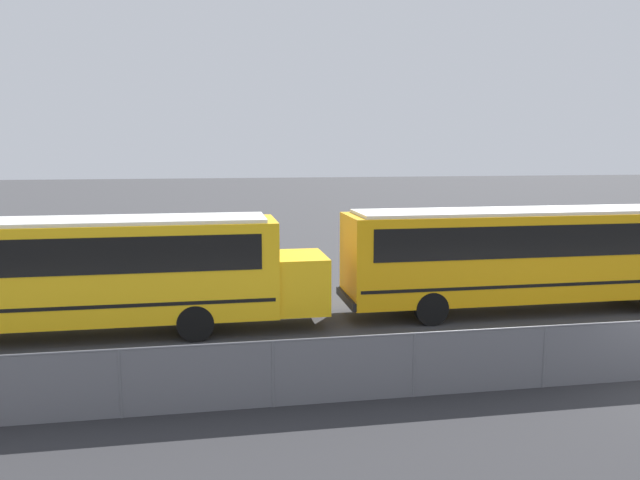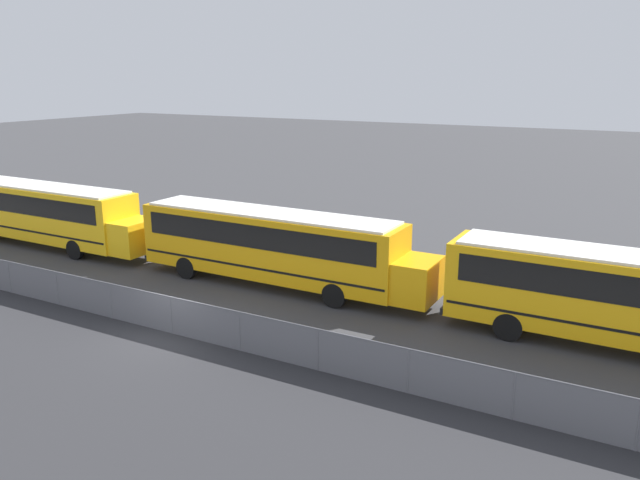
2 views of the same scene
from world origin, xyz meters
name	(u,v)px [view 1 (image 1 of 2)]	position (x,y,z in m)	size (l,w,h in m)	color
school_bus_1	(67,267)	(-14.27, 5.91, 1.99)	(13.97, 2.46, 3.36)	yellow
school_bus_2	(541,250)	(0.39, 6.27, 1.99)	(13.97, 2.46, 3.36)	orange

